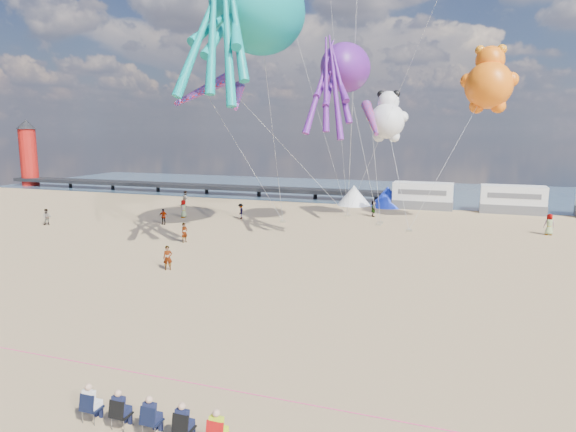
% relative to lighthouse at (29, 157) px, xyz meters
% --- Properties ---
extents(ground, '(120.00, 120.00, 0.00)m').
position_rel_lighthouse_xyz_m(ground, '(56.00, -44.00, -4.50)').
color(ground, tan).
rests_on(ground, ground).
extents(water, '(120.00, 120.00, 0.00)m').
position_rel_lighthouse_xyz_m(water, '(56.00, 11.00, -4.48)').
color(water, '#324A5F').
rests_on(water, ground).
extents(pier, '(60.00, 3.00, 0.50)m').
position_rel_lighthouse_xyz_m(pier, '(28.00, 0.00, -3.50)').
color(pier, black).
rests_on(pier, ground).
extents(lighthouse, '(2.60, 2.60, 9.00)m').
position_rel_lighthouse_xyz_m(lighthouse, '(0.00, 0.00, 0.00)').
color(lighthouse, '#A5140F').
rests_on(lighthouse, ground).
extents(motorhome_0, '(6.60, 2.50, 3.00)m').
position_rel_lighthouse_xyz_m(motorhome_0, '(62.00, -4.00, -3.00)').
color(motorhome_0, silver).
rests_on(motorhome_0, ground).
extents(motorhome_1, '(6.60, 2.50, 3.00)m').
position_rel_lighthouse_xyz_m(motorhome_1, '(71.50, -4.00, -3.00)').
color(motorhome_1, silver).
rests_on(motorhome_1, ground).
extents(tent_white, '(4.00, 4.00, 2.40)m').
position_rel_lighthouse_xyz_m(tent_white, '(54.00, -4.00, -3.30)').
color(tent_white, white).
rests_on(tent_white, ground).
extents(tent_blue, '(4.00, 4.00, 2.40)m').
position_rel_lighthouse_xyz_m(tent_blue, '(58.00, -4.00, -3.30)').
color(tent_blue, '#1933CC').
rests_on(tent_blue, ground).
extents(spectator_row, '(6.10, 0.90, 1.30)m').
position_rel_lighthouse_xyz_m(spectator_row, '(58.36, -52.14, -3.85)').
color(spectator_row, black).
rests_on(spectator_row, ground).
extents(rope_line, '(34.00, 0.03, 0.03)m').
position_rel_lighthouse_xyz_m(rope_line, '(56.00, -49.00, -4.48)').
color(rope_line, '#F2338C').
rests_on(rope_line, ground).
extents(standing_person, '(0.70, 0.62, 1.60)m').
position_rel_lighthouse_xyz_m(standing_person, '(48.75, -36.23, -3.70)').
color(standing_person, tan).
rests_on(standing_person, ground).
extents(beachgoer_0, '(0.77, 0.60, 1.85)m').
position_rel_lighthouse_xyz_m(beachgoer_0, '(73.63, -15.66, -3.57)').
color(beachgoer_0, '#7F6659').
rests_on(beachgoer_0, ground).
extents(beachgoer_1, '(0.93, 1.07, 1.85)m').
position_rel_lighthouse_xyz_m(beachgoer_1, '(35.60, -11.74, -3.58)').
color(beachgoer_1, '#7F6659').
rests_on(beachgoer_1, ground).
extents(beachgoer_2, '(0.77, 0.89, 1.56)m').
position_rel_lighthouse_xyz_m(beachgoer_2, '(45.19, -17.20, -3.72)').
color(beachgoer_2, '#7F6659').
rests_on(beachgoer_2, ground).
extents(beachgoer_3, '(1.09, 0.77, 1.53)m').
position_rel_lighthouse_xyz_m(beachgoer_3, '(39.49, -22.49, -3.73)').
color(beachgoer_3, '#7F6659').
rests_on(beachgoer_3, ground).
extents(beachgoer_4, '(0.67, 1.05, 1.67)m').
position_rel_lighthouse_xyz_m(beachgoer_4, '(57.67, -11.30, -3.67)').
color(beachgoer_4, '#7F6659').
rests_on(beachgoer_4, ground).
extents(beachgoer_5, '(0.91, 1.57, 1.61)m').
position_rel_lighthouse_xyz_m(beachgoer_5, '(45.49, -28.68, -3.69)').
color(beachgoer_5, '#7F6659').
rests_on(beachgoer_5, ground).
extents(beachgoer_6, '(0.55, 0.74, 1.83)m').
position_rel_lighthouse_xyz_m(beachgoer_6, '(39.32, -18.46, -3.58)').
color(beachgoer_6, '#7F6659').
rests_on(beachgoer_6, ground).
extents(beachgoer_7, '(0.90, 0.79, 1.56)m').
position_rel_lighthouse_xyz_m(beachgoer_7, '(29.27, -26.49, -3.72)').
color(beachgoer_7, '#7F6659').
rests_on(beachgoer_7, ground).
extents(sandbag_a, '(0.50, 0.35, 0.22)m').
position_rel_lighthouse_xyz_m(sandbag_a, '(49.96, -17.73, -4.39)').
color(sandbag_a, gray).
rests_on(sandbag_a, ground).
extents(sandbag_b, '(0.50, 0.35, 0.22)m').
position_rel_lighthouse_xyz_m(sandbag_b, '(59.03, -16.14, -4.39)').
color(sandbag_b, gray).
rests_on(sandbag_b, ground).
extents(sandbag_c, '(0.50, 0.35, 0.22)m').
position_rel_lighthouse_xyz_m(sandbag_c, '(62.10, -18.31, -4.39)').
color(sandbag_c, gray).
rests_on(sandbag_c, ground).
extents(sandbag_d, '(0.50, 0.35, 0.22)m').
position_rel_lighthouse_xyz_m(sandbag_d, '(59.08, -15.28, -4.39)').
color(sandbag_d, gray).
rests_on(sandbag_d, ground).
extents(sandbag_e, '(0.50, 0.35, 0.22)m').
position_rel_lighthouse_xyz_m(sandbag_e, '(55.15, -12.24, -4.39)').
color(sandbag_e, gray).
rests_on(sandbag_e, ground).
extents(kite_octopus_teal, '(6.84, 12.41, 13.44)m').
position_rel_lighthouse_xyz_m(kite_octopus_teal, '(51.01, -25.94, 13.58)').
color(kite_octopus_teal, '#0B8E8A').
extents(kite_octopus_purple, '(6.66, 9.96, 10.49)m').
position_rel_lighthouse_xyz_m(kite_octopus_purple, '(56.44, -19.87, 9.68)').
color(kite_octopus_purple, '#5B1B81').
extents(kite_panda, '(5.33, 5.20, 5.86)m').
position_rel_lighthouse_xyz_m(kite_panda, '(59.11, -13.50, 5.29)').
color(kite_panda, white).
extents(kite_teddy_orange, '(5.44, 5.17, 7.13)m').
position_rel_lighthouse_xyz_m(kite_teddy_orange, '(68.08, -13.94, 8.35)').
color(kite_teddy_orange, orange).
extents(windsock_left, '(2.41, 7.78, 7.71)m').
position_rel_lighthouse_xyz_m(windsock_left, '(45.09, -24.03, 7.83)').
color(windsock_left, red).
extents(windsock_mid, '(3.22, 6.51, 6.57)m').
position_rel_lighthouse_xyz_m(windsock_mid, '(57.98, -15.67, 5.48)').
color(windsock_mid, red).
extents(windsock_right, '(2.33, 4.40, 4.35)m').
position_rel_lighthouse_xyz_m(windsock_right, '(48.67, -24.94, 7.12)').
color(windsock_right, red).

